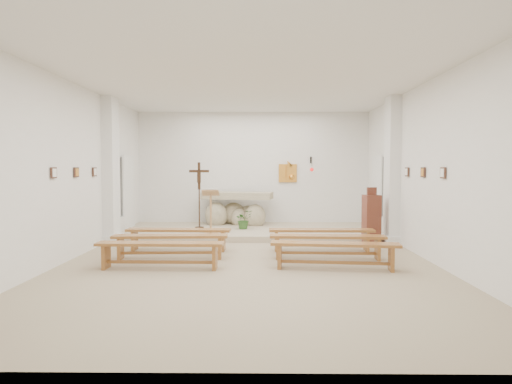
{
  "coord_description": "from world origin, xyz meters",
  "views": [
    {
      "loc": [
        0.25,
        -8.92,
        1.8
      ],
      "look_at": [
        0.13,
        1.6,
        1.25
      ],
      "focal_mm": 32.0,
      "sensor_mm": 36.0,
      "label": 1
    }
  ],
  "objects_px": {
    "lectern": "(211,212)",
    "bench_right_second": "(327,241)",
    "bench_right_front": "(321,235)",
    "crucifix_stand": "(199,190)",
    "bench_left_second": "(170,241)",
    "bench_left_front": "(179,234)",
    "altar": "(237,211)",
    "donation_pedestal": "(371,219)",
    "bench_right_third": "(335,249)",
    "bench_left_third": "(160,249)"
  },
  "relations": [
    {
      "from": "bench_left_front",
      "to": "donation_pedestal",
      "type": "bearing_deg",
      "value": 14.53
    },
    {
      "from": "donation_pedestal",
      "to": "lectern",
      "type": "bearing_deg",
      "value": 166.26
    },
    {
      "from": "lectern",
      "to": "donation_pedestal",
      "type": "bearing_deg",
      "value": -6.85
    },
    {
      "from": "lectern",
      "to": "bench_right_second",
      "type": "distance_m",
      "value": 3.42
    },
    {
      "from": "altar",
      "to": "donation_pedestal",
      "type": "relative_size",
      "value": 1.57
    },
    {
      "from": "altar",
      "to": "bench_left_front",
      "type": "bearing_deg",
      "value": -98.04
    },
    {
      "from": "lectern",
      "to": "bench_left_front",
      "type": "relative_size",
      "value": 0.51
    },
    {
      "from": "bench_right_front",
      "to": "altar",
      "type": "bearing_deg",
      "value": 120.39
    },
    {
      "from": "lectern",
      "to": "bench_right_front",
      "type": "distance_m",
      "value": 2.91
    },
    {
      "from": "bench_right_third",
      "to": "altar",
      "type": "bearing_deg",
      "value": 117.21
    },
    {
      "from": "bench_left_front",
      "to": "lectern",
      "type": "bearing_deg",
      "value": 69.88
    },
    {
      "from": "bench_left_second",
      "to": "bench_right_second",
      "type": "bearing_deg",
      "value": -2.83
    },
    {
      "from": "lectern",
      "to": "bench_right_second",
      "type": "bearing_deg",
      "value": -42.43
    },
    {
      "from": "bench_right_front",
      "to": "bench_right_second",
      "type": "bearing_deg",
      "value": -90.04
    },
    {
      "from": "bench_right_second",
      "to": "bench_right_front",
      "type": "bearing_deg",
      "value": 92.86
    },
    {
      "from": "crucifix_stand",
      "to": "bench_left_front",
      "type": "distance_m",
      "value": 2.79
    },
    {
      "from": "altar",
      "to": "lectern",
      "type": "bearing_deg",
      "value": -94.66
    },
    {
      "from": "altar",
      "to": "bench_left_third",
      "type": "relative_size",
      "value": 0.93
    },
    {
      "from": "donation_pedestal",
      "to": "bench_right_second",
      "type": "height_order",
      "value": "donation_pedestal"
    },
    {
      "from": "bench_right_front",
      "to": "bench_right_third",
      "type": "relative_size",
      "value": 0.99
    },
    {
      "from": "crucifix_stand",
      "to": "bench_right_second",
      "type": "relative_size",
      "value": 0.79
    },
    {
      "from": "bench_left_second",
      "to": "bench_right_second",
      "type": "xyz_separation_m",
      "value": [
        3.11,
        0.0,
        0.0
      ]
    },
    {
      "from": "donation_pedestal",
      "to": "bench_left_second",
      "type": "bearing_deg",
      "value": -165.24
    },
    {
      "from": "bench_right_front",
      "to": "bench_left_third",
      "type": "xyz_separation_m",
      "value": [
        -3.11,
        -1.81,
        0.0
      ]
    },
    {
      "from": "altar",
      "to": "donation_pedestal",
      "type": "xyz_separation_m",
      "value": [
        3.34,
        -2.51,
        0.04
      ]
    },
    {
      "from": "donation_pedestal",
      "to": "bench_left_front",
      "type": "xyz_separation_m",
      "value": [
        -4.42,
        -0.96,
        -0.23
      ]
    },
    {
      "from": "lectern",
      "to": "crucifix_stand",
      "type": "distance_m",
      "value": 1.47
    },
    {
      "from": "lectern",
      "to": "bench_left_front",
      "type": "distance_m",
      "value": 1.5
    },
    {
      "from": "bench_left_second",
      "to": "bench_right_third",
      "type": "distance_m",
      "value": 3.24
    },
    {
      "from": "bench_left_front",
      "to": "bench_right_third",
      "type": "height_order",
      "value": "same"
    },
    {
      "from": "bench_right_second",
      "to": "bench_left_second",
      "type": "bearing_deg",
      "value": -177.14
    },
    {
      "from": "bench_right_third",
      "to": "bench_left_front",
      "type": "bearing_deg",
      "value": 155.96
    },
    {
      "from": "bench_left_third",
      "to": "bench_right_third",
      "type": "distance_m",
      "value": 3.11
    },
    {
      "from": "crucifix_stand",
      "to": "bench_left_second",
      "type": "distance_m",
      "value": 3.66
    },
    {
      "from": "altar",
      "to": "bench_right_second",
      "type": "bearing_deg",
      "value": -55.73
    },
    {
      "from": "crucifix_stand",
      "to": "bench_right_third",
      "type": "distance_m",
      "value": 5.46
    },
    {
      "from": "donation_pedestal",
      "to": "bench_left_front",
      "type": "bearing_deg",
      "value": -175.86
    },
    {
      "from": "donation_pedestal",
      "to": "bench_right_front",
      "type": "height_order",
      "value": "donation_pedestal"
    },
    {
      "from": "lectern",
      "to": "bench_right_third",
      "type": "bearing_deg",
      "value": -52.07
    },
    {
      "from": "altar",
      "to": "crucifix_stand",
      "type": "bearing_deg",
      "value": -131.62
    },
    {
      "from": "donation_pedestal",
      "to": "bench_right_third",
      "type": "height_order",
      "value": "donation_pedestal"
    },
    {
      "from": "bench_left_front",
      "to": "bench_right_front",
      "type": "bearing_deg",
      "value": 2.34
    },
    {
      "from": "bench_right_third",
      "to": "lectern",
      "type": "bearing_deg",
      "value": 135.21
    },
    {
      "from": "altar",
      "to": "bench_left_third",
      "type": "bearing_deg",
      "value": -92.28
    },
    {
      "from": "crucifix_stand",
      "to": "altar",
      "type": "bearing_deg",
      "value": 38.17
    },
    {
      "from": "crucifix_stand",
      "to": "bench_left_third",
      "type": "bearing_deg",
      "value": -92.07
    },
    {
      "from": "bench_left_front",
      "to": "bench_left_third",
      "type": "distance_m",
      "value": 1.81
    },
    {
      "from": "altar",
      "to": "bench_left_front",
      "type": "height_order",
      "value": "altar"
    },
    {
      "from": "donation_pedestal",
      "to": "bench_left_front",
      "type": "distance_m",
      "value": 4.53
    },
    {
      "from": "bench_right_front",
      "to": "bench_right_second",
      "type": "height_order",
      "value": "same"
    }
  ]
}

